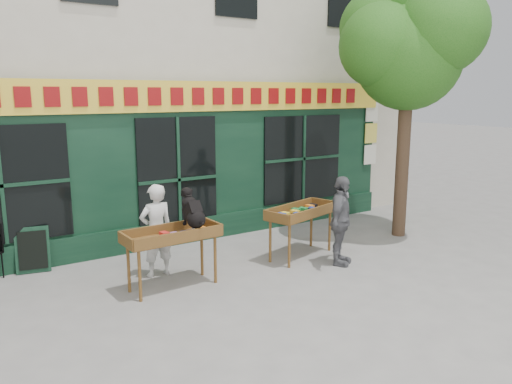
% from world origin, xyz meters
% --- Properties ---
extents(ground, '(80.00, 80.00, 0.00)m').
position_xyz_m(ground, '(0.00, 0.00, 0.00)').
color(ground, slate).
rests_on(ground, ground).
extents(building, '(14.00, 7.26, 10.00)m').
position_xyz_m(building, '(0.00, 5.97, 4.97)').
color(building, beige).
rests_on(building, ground).
extents(street_tree, '(3.05, 2.90, 5.60)m').
position_xyz_m(street_tree, '(4.34, 0.36, 4.11)').
color(street_tree, '#382619').
rests_on(street_tree, ground).
extents(book_cart_center, '(1.52, 0.68, 0.99)m').
position_xyz_m(book_cart_center, '(-1.08, 0.22, 0.82)').
color(book_cart_center, brown).
rests_on(book_cart_center, ground).
extents(dog, '(0.36, 0.61, 0.60)m').
position_xyz_m(dog, '(-0.73, 0.17, 1.29)').
color(dog, black).
rests_on(dog, book_cart_center).
extents(woman, '(0.59, 0.40, 1.59)m').
position_xyz_m(woman, '(-1.08, 0.87, 0.79)').
color(woman, silver).
rests_on(woman, ground).
extents(book_cart_right, '(1.61, 1.00, 0.99)m').
position_xyz_m(book_cart_right, '(1.59, 0.33, 0.82)').
color(book_cart_right, brown).
rests_on(book_cart_right, ground).
extents(man_right, '(1.00, 0.87, 1.62)m').
position_xyz_m(man_right, '(1.89, -0.42, 0.81)').
color(man_right, '#55555A').
rests_on(man_right, ground).
extents(chalkboard, '(0.59, 0.30, 0.79)m').
position_xyz_m(chalkboard, '(-2.83, 2.19, 0.40)').
color(chalkboard, black).
rests_on(chalkboard, ground).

